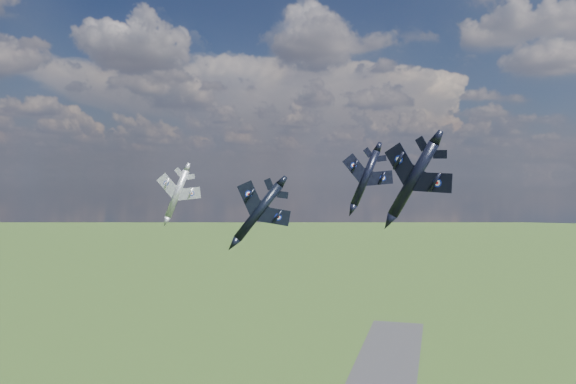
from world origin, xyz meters
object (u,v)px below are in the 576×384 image
(jet_lead_navy, at_px, (258,212))
(jet_high_navy, at_px, (365,178))
(jet_left_silver, at_px, (177,194))
(jet_right_navy, at_px, (413,180))

(jet_lead_navy, xyz_separation_m, jet_high_navy, (17.97, 7.99, 6.01))
(jet_lead_navy, height_order, jet_left_silver, jet_left_silver)
(jet_lead_navy, xyz_separation_m, jet_left_silver, (-19.93, 8.20, 2.79))
(jet_high_navy, height_order, jet_left_silver, jet_high_navy)
(jet_lead_navy, distance_m, jet_left_silver, 21.73)
(jet_left_silver, bearing_deg, jet_lead_navy, -36.95)
(jet_high_navy, distance_m, jet_left_silver, 38.03)
(jet_left_silver, bearing_deg, jet_right_navy, -55.02)
(jet_lead_navy, distance_m, jet_high_navy, 20.56)
(jet_lead_navy, height_order, jet_high_navy, jet_high_navy)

